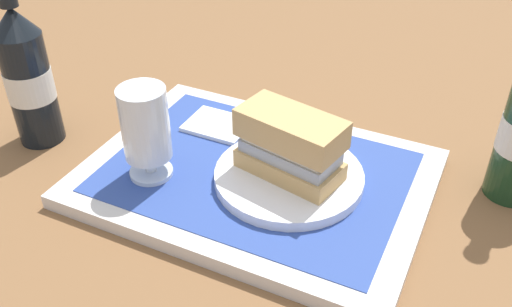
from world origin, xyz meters
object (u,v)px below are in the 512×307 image
Objects in this scene: beer_glass at (146,131)px; beer_bottle at (27,75)px; plate at (290,175)px; sandwich at (289,142)px.

beer_bottle is at bearing -6.88° from beer_glass.
plate is 0.19m from beer_glass.
sandwich is 1.12× the size of beer_glass.
beer_glass is (0.16, 0.07, 0.01)m from sandwich.
beer_bottle is at bearing 6.22° from plate.
sandwich is (0.00, -0.00, 0.05)m from plate.
beer_glass is 0.47× the size of beer_bottle.
plate is at bearing 180.00° from sandwich.
beer_glass is at bearing 173.12° from beer_bottle.
sandwich is 0.38m from beer_bottle.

